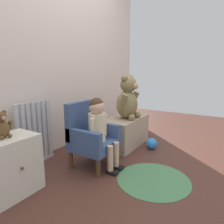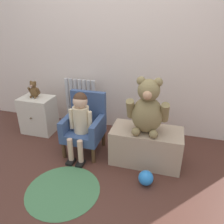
{
  "view_description": "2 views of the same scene",
  "coord_description": "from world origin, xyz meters",
  "px_view_note": "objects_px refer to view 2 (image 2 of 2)",
  "views": [
    {
      "loc": [
        -1.71,
        -0.72,
        0.96
      ],
      "look_at": [
        0.2,
        0.46,
        0.5
      ],
      "focal_mm": 32.0,
      "sensor_mm": 36.0,
      "label": 1
    },
    {
      "loc": [
        0.69,
        -1.46,
        1.44
      ],
      "look_at": [
        0.13,
        0.53,
        0.48
      ],
      "focal_mm": 35.0,
      "sensor_mm": 36.0,
      "label": 2
    }
  ],
  "objects_px": {
    "child_figure": "(80,117)",
    "radiator": "(81,103)",
    "small_dresser": "(38,115)",
    "small_teddy_bear": "(34,90)",
    "floor_rug": "(63,190)",
    "child_armchair": "(85,125)",
    "low_bench": "(146,146)",
    "large_teddy_bear": "(147,109)",
    "toy_ball": "(146,178)"
  },
  "relations": [
    {
      "from": "radiator",
      "to": "toy_ball",
      "type": "relative_size",
      "value": 4.78
    },
    {
      "from": "child_figure",
      "to": "large_teddy_bear",
      "type": "xyz_separation_m",
      "value": [
        0.68,
        0.03,
        0.15
      ]
    },
    {
      "from": "small_teddy_bear",
      "to": "large_teddy_bear",
      "type": "bearing_deg",
      "value": -12.15
    },
    {
      "from": "child_armchair",
      "to": "small_teddy_bear",
      "type": "bearing_deg",
      "value": 162.86
    },
    {
      "from": "child_armchair",
      "to": "large_teddy_bear",
      "type": "relative_size",
      "value": 1.2
    },
    {
      "from": "small_dresser",
      "to": "low_bench",
      "type": "relative_size",
      "value": 0.66
    },
    {
      "from": "child_armchair",
      "to": "small_dresser",
      "type": "bearing_deg",
      "value": 163.47
    },
    {
      "from": "radiator",
      "to": "small_teddy_bear",
      "type": "relative_size",
      "value": 3.15
    },
    {
      "from": "small_teddy_bear",
      "to": "floor_rug",
      "type": "height_order",
      "value": "small_teddy_bear"
    },
    {
      "from": "child_armchair",
      "to": "low_bench",
      "type": "xyz_separation_m",
      "value": [
        0.68,
        -0.05,
        -0.13
      ]
    },
    {
      "from": "radiator",
      "to": "small_dresser",
      "type": "height_order",
      "value": "radiator"
    },
    {
      "from": "radiator",
      "to": "child_figure",
      "type": "bearing_deg",
      "value": -66.57
    },
    {
      "from": "low_bench",
      "to": "small_teddy_bear",
      "type": "xyz_separation_m",
      "value": [
        -1.44,
        0.28,
        0.38
      ]
    },
    {
      "from": "small_dresser",
      "to": "low_bench",
      "type": "xyz_separation_m",
      "value": [
        1.42,
        -0.26,
        -0.05
      ]
    },
    {
      "from": "child_armchair",
      "to": "small_teddy_bear",
      "type": "xyz_separation_m",
      "value": [
        -0.76,
        0.23,
        0.25
      ]
    },
    {
      "from": "child_armchair",
      "to": "floor_rug",
      "type": "xyz_separation_m",
      "value": [
        0.05,
        -0.67,
        -0.31
      ]
    },
    {
      "from": "child_figure",
      "to": "large_teddy_bear",
      "type": "distance_m",
      "value": 0.69
    },
    {
      "from": "radiator",
      "to": "floor_rug",
      "type": "relative_size",
      "value": 1.0
    },
    {
      "from": "low_bench",
      "to": "toy_ball",
      "type": "distance_m",
      "value": 0.37
    },
    {
      "from": "large_teddy_bear",
      "to": "child_armchair",
      "type": "bearing_deg",
      "value": 173.66
    },
    {
      "from": "radiator",
      "to": "small_teddy_bear",
      "type": "xyz_separation_m",
      "value": [
        -0.48,
        -0.28,
        0.24
      ]
    },
    {
      "from": "low_bench",
      "to": "large_teddy_bear",
      "type": "height_order",
      "value": "large_teddy_bear"
    },
    {
      "from": "floor_rug",
      "to": "child_armchair",
      "type": "bearing_deg",
      "value": 94.15
    },
    {
      "from": "radiator",
      "to": "floor_rug",
      "type": "xyz_separation_m",
      "value": [
        0.32,
        -1.19,
        -0.32
      ]
    },
    {
      "from": "large_teddy_bear",
      "to": "small_teddy_bear",
      "type": "distance_m",
      "value": 1.46
    },
    {
      "from": "floor_rug",
      "to": "radiator",
      "type": "bearing_deg",
      "value": 105.1
    },
    {
      "from": "small_teddy_bear",
      "to": "floor_rug",
      "type": "xyz_separation_m",
      "value": [
        0.8,
        -0.9,
        -0.56
      ]
    },
    {
      "from": "child_figure",
      "to": "large_teddy_bear",
      "type": "relative_size",
      "value": 1.3
    },
    {
      "from": "child_figure",
      "to": "small_teddy_bear",
      "type": "distance_m",
      "value": 0.84
    },
    {
      "from": "large_teddy_bear",
      "to": "radiator",
      "type": "bearing_deg",
      "value": 147.94
    },
    {
      "from": "small_dresser",
      "to": "child_armchair",
      "type": "relative_size",
      "value": 0.72
    },
    {
      "from": "child_figure",
      "to": "floor_rug",
      "type": "bearing_deg",
      "value": -85.04
    },
    {
      "from": "small_dresser",
      "to": "small_teddy_bear",
      "type": "xyz_separation_m",
      "value": [
        -0.02,
        0.01,
        0.33
      ]
    },
    {
      "from": "radiator",
      "to": "child_figure",
      "type": "xyz_separation_m",
      "value": [
        0.27,
        -0.63,
        0.14
      ]
    },
    {
      "from": "small_dresser",
      "to": "child_armchair",
      "type": "height_order",
      "value": "child_armchair"
    },
    {
      "from": "child_armchair",
      "to": "toy_ball",
      "type": "relative_size",
      "value": 4.78
    },
    {
      "from": "child_armchair",
      "to": "low_bench",
      "type": "distance_m",
      "value": 0.7
    },
    {
      "from": "child_armchair",
      "to": "large_teddy_bear",
      "type": "distance_m",
      "value": 0.74
    },
    {
      "from": "child_figure",
      "to": "small_dresser",
      "type": "bearing_deg",
      "value": 155.99
    },
    {
      "from": "low_bench",
      "to": "small_teddy_bear",
      "type": "height_order",
      "value": "small_teddy_bear"
    },
    {
      "from": "low_bench",
      "to": "floor_rug",
      "type": "height_order",
      "value": "low_bench"
    },
    {
      "from": "radiator",
      "to": "small_dresser",
      "type": "distance_m",
      "value": 0.56
    },
    {
      "from": "child_armchair",
      "to": "child_figure",
      "type": "relative_size",
      "value": 0.92
    },
    {
      "from": "floor_rug",
      "to": "small_dresser",
      "type": "bearing_deg",
      "value": 131.47
    },
    {
      "from": "radiator",
      "to": "low_bench",
      "type": "relative_size",
      "value": 0.93
    },
    {
      "from": "large_teddy_bear",
      "to": "small_teddy_bear",
      "type": "height_order",
      "value": "large_teddy_bear"
    },
    {
      "from": "child_armchair",
      "to": "floor_rug",
      "type": "height_order",
      "value": "child_armchair"
    },
    {
      "from": "child_armchair",
      "to": "low_bench",
      "type": "height_order",
      "value": "child_armchair"
    },
    {
      "from": "child_figure",
      "to": "radiator",
      "type": "bearing_deg",
      "value": 113.43
    },
    {
      "from": "child_armchair",
      "to": "floor_rug",
      "type": "bearing_deg",
      "value": -85.85
    }
  ]
}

